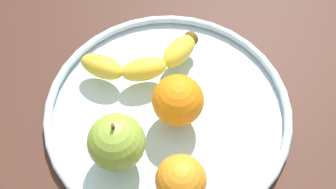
% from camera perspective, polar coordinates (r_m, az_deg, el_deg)
% --- Properties ---
extents(ground_plane, '(1.39, 1.39, 0.04)m').
position_cam_1_polar(ground_plane, '(0.63, -0.00, -3.31)').
color(ground_plane, '#41251C').
extents(fruit_bowl, '(0.36, 0.36, 0.02)m').
position_cam_1_polar(fruit_bowl, '(0.61, -0.00, -1.97)').
color(fruit_bowl, silver).
rests_on(fruit_bowl, ground_plane).
extents(banana, '(0.19, 0.08, 0.03)m').
position_cam_1_polar(banana, '(0.63, -3.22, 4.57)').
color(banana, yellow).
rests_on(banana, fruit_bowl).
extents(apple, '(0.07, 0.07, 0.08)m').
position_cam_1_polar(apple, '(0.54, -7.02, -6.44)').
color(apple, '#8AAF3B').
rests_on(apple, fruit_bowl).
extents(orange_front_left, '(0.06, 0.06, 0.06)m').
position_cam_1_polar(orange_front_left, '(0.52, 1.76, -11.51)').
color(orange_front_left, orange).
rests_on(orange_front_left, fruit_bowl).
extents(orange_front_right, '(0.07, 0.07, 0.07)m').
position_cam_1_polar(orange_front_right, '(0.56, 1.36, -0.80)').
color(orange_front_right, orange).
rests_on(orange_front_right, fruit_bowl).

